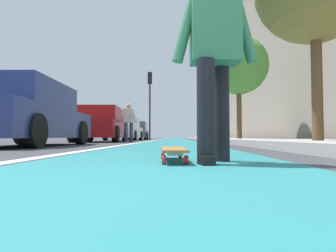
% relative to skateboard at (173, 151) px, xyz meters
% --- Properties ---
extents(ground_plane, '(80.00, 80.00, 0.00)m').
position_rel_skateboard_xyz_m(ground_plane, '(8.41, 0.12, -0.09)').
color(ground_plane, '#38383D').
extents(bike_lane_paint, '(56.00, 2.21, 0.00)m').
position_rel_skateboard_xyz_m(bike_lane_paint, '(22.41, 0.12, -0.09)').
color(bike_lane_paint, '#237075').
rests_on(bike_lane_paint, ground).
extents(lane_stripe_white, '(52.00, 0.16, 0.01)m').
position_rel_skateboard_xyz_m(lane_stripe_white, '(18.41, 1.37, -0.09)').
color(lane_stripe_white, silver).
rests_on(lane_stripe_white, ground).
extents(sidewalk_curb, '(52.00, 3.20, 0.14)m').
position_rel_skateboard_xyz_m(sidewalk_curb, '(16.41, -3.19, -0.02)').
color(sidewalk_curb, '#9E9B93').
rests_on(sidewalk_curb, ground).
extents(building_facade, '(40.00, 1.20, 13.45)m').
position_rel_skateboard_xyz_m(building_facade, '(20.41, -5.89, 6.63)').
color(building_facade, gray).
rests_on(building_facade, ground).
extents(skateboard, '(0.85, 0.25, 0.11)m').
position_rel_skateboard_xyz_m(skateboard, '(0.00, 0.00, 0.00)').
color(skateboard, red).
rests_on(skateboard, ground).
extents(skater_person, '(0.47, 0.72, 1.64)m').
position_rel_skateboard_xyz_m(skater_person, '(-0.15, -0.35, 0.84)').
color(skater_person, black).
rests_on(skater_person, ground).
extents(parked_car_near, '(4.47, 1.98, 1.49)m').
position_rel_skateboard_xyz_m(parked_car_near, '(4.07, 3.50, 0.63)').
color(parked_car_near, navy).
rests_on(parked_car_near, ground).
extents(parked_car_mid, '(4.40, 2.07, 1.49)m').
position_rel_skateboard_xyz_m(parked_car_mid, '(9.77, 3.26, 0.63)').
color(parked_car_mid, maroon).
rests_on(parked_car_mid, ground).
extents(parked_car_far, '(4.48, 2.02, 1.47)m').
position_rel_skateboard_xyz_m(parked_car_far, '(15.75, 3.36, 0.61)').
color(parked_car_far, silver).
rests_on(parked_car_far, ground).
extents(parked_car_end, '(4.64, 2.10, 1.49)m').
position_rel_skateboard_xyz_m(parked_car_end, '(21.57, 3.40, 0.63)').
color(parked_car_end, '#4C5156').
rests_on(parked_car_end, ground).
extents(traffic_light, '(0.33, 0.28, 4.66)m').
position_rel_skateboard_xyz_m(traffic_light, '(16.68, 1.77, 3.10)').
color(traffic_light, '#2D2D2D').
rests_on(traffic_light, ground).
extents(street_tree_mid, '(2.56, 2.56, 4.64)m').
position_rel_skateboard_xyz_m(street_tree_mid, '(9.89, -2.79, 3.25)').
color(street_tree_mid, brown).
rests_on(street_tree_mid, ground).
extents(pedestrian_distant, '(0.46, 0.71, 1.63)m').
position_rel_skateboard_xyz_m(pedestrian_distant, '(9.28, 1.97, 0.84)').
color(pedestrian_distant, '#384260').
rests_on(pedestrian_distant, ground).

